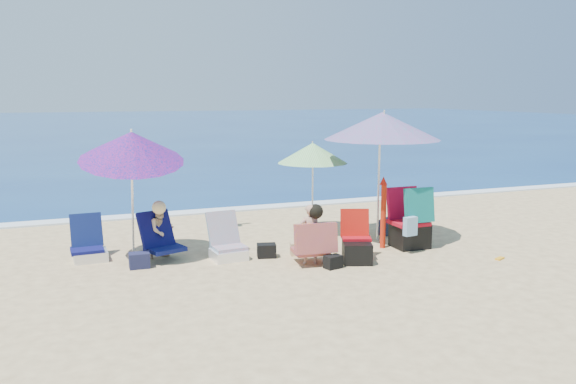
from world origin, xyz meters
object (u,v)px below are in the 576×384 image
object	(u,v)px
furled_umbrella	(383,209)
umbrella_turquoise	(382,126)
umbrella_blue	(132,146)
camp_chair_left	(357,247)
umbrella_striped	(313,153)
chair_rainbow	(227,246)
camp_chair_right	(410,226)
person_left	(161,231)
chair_navy	(89,248)
person_center	(312,236)

from	to	relation	value
furled_umbrella	umbrella_turquoise	bearing A→B (deg)	66.46
umbrella_blue	camp_chair_left	world-z (taller)	umbrella_blue
umbrella_striped	chair_rainbow	distance (m)	2.78
camp_chair_right	chair_rainbow	bearing A→B (deg)	171.03
chair_rainbow	person_left	size ratio (longest dim) A/B	0.73
umbrella_turquoise	camp_chair_right	distance (m)	1.92
umbrella_turquoise	chair_navy	size ratio (longest dim) A/B	3.53
chair_navy	person_center	distance (m)	3.81
camp_chair_left	camp_chair_right	size ratio (longest dim) A/B	0.74
umbrella_blue	furled_umbrella	xyz separation A→B (m)	(4.32, -0.78, -1.21)
chair_rainbow	person_center	xyz separation A→B (m)	(1.21, -0.88, 0.29)
furled_umbrella	person_left	xyz separation A→B (m)	(-3.89, 0.75, -0.24)
umbrella_turquoise	umbrella_striped	world-z (taller)	umbrella_turquoise
umbrella_blue	chair_navy	xyz separation A→B (m)	(-0.75, 0.31, -1.74)
chair_navy	camp_chair_right	xyz separation A→B (m)	(5.54, -1.27, 0.21)
chair_navy	umbrella_blue	bearing A→B (deg)	-22.78
umbrella_striped	chair_rainbow	bearing A→B (deg)	-150.78
camp_chair_right	person_left	world-z (taller)	camp_chair_right
person_center	chair_rainbow	bearing A→B (deg)	144.04
person_center	chair_navy	bearing A→B (deg)	154.66
furled_umbrella	chair_navy	world-z (taller)	furled_umbrella
camp_chair_right	person_center	distance (m)	2.13
camp_chair_left	umbrella_striped	bearing A→B (deg)	87.06
umbrella_striped	umbrella_blue	xyz separation A→B (m)	(-3.56, -0.73, 0.31)
umbrella_striped	furled_umbrella	xyz separation A→B (m)	(0.75, -1.51, -0.90)
furled_umbrella	person_center	size ratio (longest dim) A/B	1.30
chair_navy	person_center	size ratio (longest dim) A/B	0.74
umbrella_turquoise	camp_chair_right	world-z (taller)	umbrella_turquoise
furled_umbrella	umbrella_blue	bearing A→B (deg)	169.76
umbrella_striped	furled_umbrella	distance (m)	1.92
camp_chair_left	person_center	distance (m)	0.81
chair_rainbow	camp_chair_right	world-z (taller)	camp_chair_right
umbrella_turquoise	umbrella_striped	size ratio (longest dim) A/B	1.43
umbrella_blue	umbrella_striped	bearing A→B (deg)	11.62
umbrella_turquoise	umbrella_striped	bearing A→B (deg)	133.88
camp_chair_left	umbrella_turquoise	bearing A→B (deg)	46.45
umbrella_striped	person_left	distance (m)	3.43
umbrella_striped	camp_chair_right	bearing A→B (deg)	-54.06
camp_chair_right	umbrella_turquoise	bearing A→B (deg)	110.44
umbrella_blue	chair_rainbow	distance (m)	2.32
chair_rainbow	person_left	world-z (taller)	person_left
umbrella_turquoise	umbrella_blue	size ratio (longest dim) A/B	1.12
furled_umbrella	camp_chair_left	distance (m)	1.17
umbrella_striped	person_center	size ratio (longest dim) A/B	1.83
furled_umbrella	chair_navy	size ratio (longest dim) A/B	1.76
umbrella_blue	furled_umbrella	size ratio (longest dim) A/B	1.79
umbrella_blue	furled_umbrella	bearing A→B (deg)	-10.24
camp_chair_right	person_left	distance (m)	4.46
umbrella_blue	chair_rainbow	bearing A→B (deg)	-16.39
umbrella_turquoise	umbrella_striped	distance (m)	1.51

